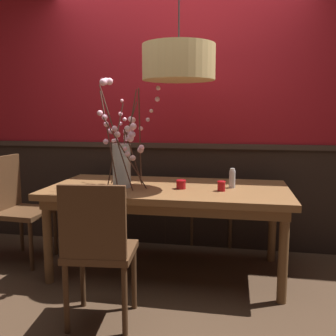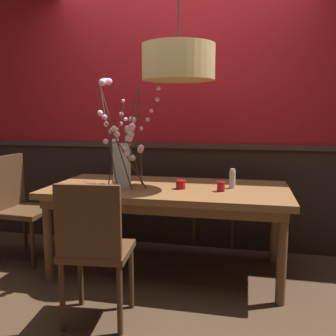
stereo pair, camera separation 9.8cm
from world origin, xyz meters
name	(u,v)px [view 2 (the right image)]	position (x,y,z in m)	size (l,w,h in m)	color
ground_plane	(168,271)	(0.00, 0.00, 0.00)	(24.00, 24.00, 0.00)	#422D1E
back_wall	(183,100)	(0.00, 0.71, 1.48)	(5.62, 0.14, 2.97)	black
dining_table	(168,196)	(0.00, 0.00, 0.66)	(1.98, 0.96, 0.74)	brown
chair_far_side_left	(156,190)	(-0.33, 0.91, 0.52)	(0.48, 0.42, 0.90)	#4C301C
chair_head_west_end	(19,202)	(-1.41, 0.00, 0.53)	(0.46, 0.47, 0.96)	#4C301C
chair_far_side_right	(216,190)	(0.33, 0.89, 0.54)	(0.46, 0.41, 0.97)	#4C301C
chair_near_side_left	(94,245)	(-0.28, -0.90, 0.53)	(0.46, 0.42, 0.93)	#4C301C
vase_with_blossoms	(122,156)	(-0.36, -0.09, 1.00)	(0.49, 0.61, 0.87)	silver
candle_holder_nearer_center	(221,186)	(0.45, -0.10, 0.78)	(0.07, 0.07, 0.08)	#9E0F14
candle_holder_nearer_edge	(181,184)	(0.12, -0.07, 0.78)	(0.08, 0.08, 0.07)	#9E0F14
condiment_bottle	(232,179)	(0.53, 0.05, 0.82)	(0.05, 0.05, 0.16)	#ADADB2
pendant_lamp	(178,63)	(0.09, -0.04, 1.74)	(0.57, 0.57, 1.37)	tan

